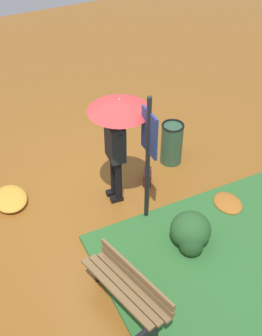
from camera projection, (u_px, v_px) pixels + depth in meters
ground_plane at (104, 200)px, 7.94m from camera, size 18.00×18.00×0.00m
person_with_umbrella at (117, 125)px, 6.97m from camera, size 0.96×0.96×2.04m
info_sign_post at (149, 147)px, 6.71m from camera, size 0.44×0.07×2.30m
handbag at (147, 176)px, 8.23m from camera, size 0.33×0.27×0.37m
park_bench at (127, 290)px, 6.04m from camera, size 1.43×0.72×0.75m
trash_bin at (172, 143)px, 8.51m from camera, size 0.42×0.42×0.83m
shrub_cluster at (191, 233)px, 7.00m from camera, size 0.69×0.63×0.57m
leaf_pile_near_person at (228, 203)px, 7.79m from camera, size 0.57×0.45×0.12m
leaf_pile_by_bench at (10, 199)px, 7.85m from camera, size 0.71×0.57×0.16m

